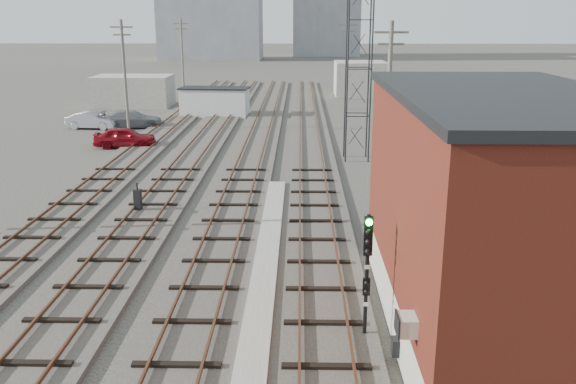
{
  "coord_description": "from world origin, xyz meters",
  "views": [
    {
      "loc": [
        1.76,
        -4.87,
        9.17
      ],
      "look_at": [
        1.28,
        19.33,
        2.2
      ],
      "focal_mm": 38.0,
      "sensor_mm": 36.0,
      "label": 1
    }
  ],
  "objects_px": {
    "switch_stand": "(138,200)",
    "site_trailer": "(215,102)",
    "car_silver": "(92,120)",
    "car_red": "(125,137)",
    "car_grey": "(132,119)",
    "signal_mast": "(367,269)"
  },
  "relations": [
    {
      "from": "car_silver",
      "to": "car_grey",
      "type": "relative_size",
      "value": 0.84
    },
    {
      "from": "switch_stand",
      "to": "car_silver",
      "type": "height_order",
      "value": "switch_stand"
    },
    {
      "from": "signal_mast",
      "to": "car_red",
      "type": "xyz_separation_m",
      "value": [
        -14.7,
        27.33,
        -1.5
      ]
    },
    {
      "from": "car_red",
      "to": "car_silver",
      "type": "bearing_deg",
      "value": 26.14
    },
    {
      "from": "car_red",
      "to": "car_silver",
      "type": "relative_size",
      "value": 1.02
    },
    {
      "from": "site_trailer",
      "to": "car_silver",
      "type": "distance_m",
      "value": 11.86
    },
    {
      "from": "signal_mast",
      "to": "site_trailer",
      "type": "xyz_separation_m",
      "value": [
        -10.09,
        41.97,
        -0.87
      ]
    },
    {
      "from": "switch_stand",
      "to": "car_grey",
      "type": "distance_m",
      "value": 24.6
    },
    {
      "from": "site_trailer",
      "to": "car_red",
      "type": "height_order",
      "value": "site_trailer"
    },
    {
      "from": "signal_mast",
      "to": "switch_stand",
      "type": "distance_m",
      "value": 15.4
    },
    {
      "from": "site_trailer",
      "to": "car_silver",
      "type": "bearing_deg",
      "value": -138.72
    },
    {
      "from": "site_trailer",
      "to": "switch_stand",
      "type": "bearing_deg",
      "value": -84.77
    },
    {
      "from": "signal_mast",
      "to": "site_trailer",
      "type": "height_order",
      "value": "signal_mast"
    },
    {
      "from": "car_silver",
      "to": "car_grey",
      "type": "bearing_deg",
      "value": -72.27
    },
    {
      "from": "site_trailer",
      "to": "car_grey",
      "type": "height_order",
      "value": "site_trailer"
    },
    {
      "from": "car_red",
      "to": "car_grey",
      "type": "xyz_separation_m",
      "value": [
        -1.65,
        8.18,
        -0.01
      ]
    },
    {
      "from": "switch_stand",
      "to": "car_grey",
      "type": "height_order",
      "value": "switch_stand"
    },
    {
      "from": "signal_mast",
      "to": "car_silver",
      "type": "relative_size",
      "value": 0.89
    },
    {
      "from": "site_trailer",
      "to": "car_red",
      "type": "bearing_deg",
      "value": -102.91
    },
    {
      "from": "switch_stand",
      "to": "site_trailer",
      "type": "bearing_deg",
      "value": 96.43
    },
    {
      "from": "switch_stand",
      "to": "car_silver",
      "type": "distance_m",
      "value": 25.08
    },
    {
      "from": "site_trailer",
      "to": "car_red",
      "type": "relative_size",
      "value": 1.52
    }
  ]
}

